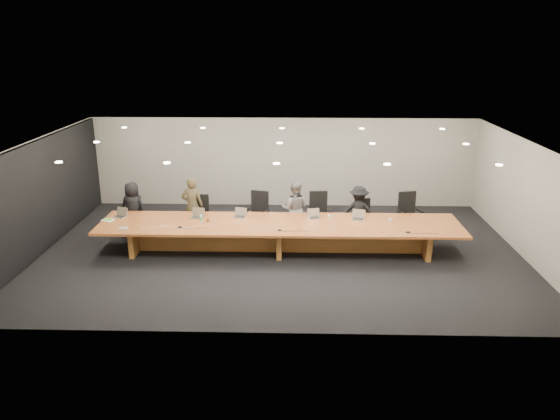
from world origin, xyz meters
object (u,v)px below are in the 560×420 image
Objects in this scene: amber_mug at (208,220)px; mic_left at (180,227)px; mic_right at (408,232)px; person_c at (295,209)px; chair_left at (199,215)px; person_d at (359,211)px; chair_mid_right at (319,213)px; laptop_a at (119,213)px; mic_center at (280,230)px; person_a at (133,208)px; chair_mid_left at (257,213)px; laptop_e at (358,215)px; conference_table at (280,232)px; paper_cup_far at (390,221)px; chair_far_right at (410,214)px; paper_cup_near at (329,217)px; av_box at (124,228)px; laptop_c at (239,213)px; laptop_b at (197,213)px; chair_far_left at (133,215)px; chair_right at (363,218)px; person_b at (192,206)px; laptop_d at (315,214)px; water_bottle at (201,219)px.

mic_left is at bearing -144.39° from amber_mug.
mic_left is at bearing 177.79° from mic_right.
mic_left is (-2.79, -1.52, -0.00)m from person_c.
chair_left is 4.34m from person_d.
chair_left is 3.29m from chair_mid_right.
mic_center is at bearing 9.73° from laptop_a.
chair_mid_right is 0.81× the size of person_a.
laptop_e is at bearing -3.82° from chair_mid_left.
conference_table is 2.78m from paper_cup_far.
chair_left is 5.74m from chair_far_right.
laptop_a is 3.59× the size of paper_cup_far.
paper_cup_near is 5.10m from av_box.
laptop_e is at bearing 9.30° from conference_table.
chair_far_right is 5.74× the size of av_box.
chair_far_right is (3.50, 1.31, 0.08)m from conference_table.
chair_far_right is 10.10× the size of mic_center.
chair_mid_left is 1.00m from laptop_c.
person_a is 4.44× the size of laptop_b.
person_a is at bearing -162.38° from chair_mid_left.
av_box is (-3.76, -0.54, 0.25)m from conference_table.
person_c is 4.57m from laptop_a.
chair_far_left is 0.66× the size of person_c.
person_c reaches higher than chair_right.
person_b is at bearing 117.37° from amber_mug.
mic_right is (4.87, -0.65, -0.03)m from amber_mug.
person_a reaches higher than mic_left.
chair_right is at bearing -169.91° from person_d.
chair_mid_left is 3.62× the size of laptop_b.
conference_table is 27.46× the size of laptop_b.
chair_mid_right is 3.85× the size of laptop_c.
chair_left reaches higher than laptop_b.
chair_mid_right reaches higher than chair_right.
laptop_b is at bearing 21.61° from laptop_a.
paper_cup_near is at bearing -148.19° from chair_right.
laptop_b is (0.10, -0.86, 0.33)m from chair_left.
chair_mid_left is (3.41, 0.03, 0.08)m from chair_far_left.
person_a is 3.11m from laptop_c.
chair_far_right is at bearing 16.01° from mic_left.
chair_right is 4.92m from mic_left.
person_c is 4.75× the size of laptop_e.
person_a is at bearing 4.65° from person_c.
chair_mid_left is 14.56× the size of paper_cup_near.
mic_center is at bearing -145.92° from laptop_d.
paper_cup_near is 2.09m from mic_right.
laptop_d is at bearing 7.55° from amber_mug.
chair_left reaches higher than conference_table.
chair_mid_right reaches higher than laptop_b.
conference_table is 6.41× the size of person_d.
paper_cup_near is (5.30, -0.80, 0.06)m from person_a.
laptop_a is 1.52× the size of water_bottle.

